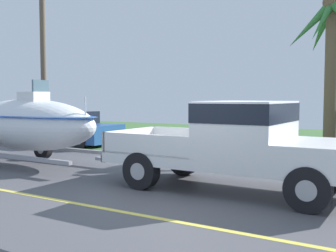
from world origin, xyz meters
TOP-DOWN VIEW (x-y plane):
  - ground at (0.00, 8.38)m, footprint 36.00×22.00m
  - pickup_truck_towing at (0.88, 0.76)m, footprint 5.50×2.16m
  - boat_on_trailer at (-5.77, 0.76)m, footprint 6.24×2.20m
  - parked_sedan_near at (-8.60, 5.01)m, footprint 4.71×1.93m
  - palm_tree_near_right at (1.33, 7.64)m, footprint 3.45×2.68m
  - utility_pole at (-9.94, 5.12)m, footprint 0.24×1.80m

SIDE VIEW (x-z plane):
  - ground at x=0.00m, z-range -0.07..0.04m
  - parked_sedan_near at x=-8.60m, z-range -0.02..1.36m
  - pickup_truck_towing at x=0.88m, z-range 0.10..1.99m
  - boat_on_trailer at x=-5.77m, z-range -0.04..2.41m
  - utility_pole at x=-9.94m, z-range 0.15..7.70m
  - palm_tree_near_right at x=1.33m, z-range 1.19..6.67m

